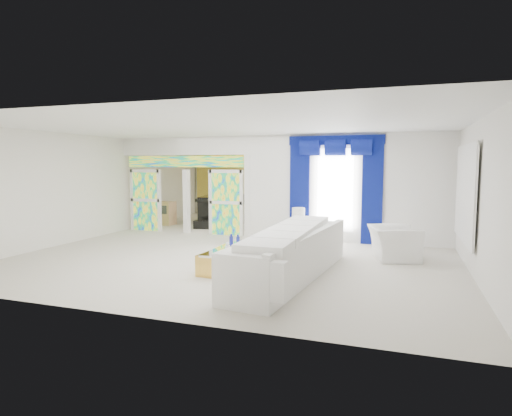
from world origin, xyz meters
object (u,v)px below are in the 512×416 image
at_px(white_sofa, 292,256).
at_px(console_table, 309,236).
at_px(grand_piano, 225,209).
at_px(armchair, 394,243).
at_px(coffee_table, 232,258).

height_order(white_sofa, console_table, white_sofa).
relative_size(white_sofa, grand_piano, 2.19).
bearing_deg(armchair, coffee_table, 106.64).
bearing_deg(armchair, console_table, 42.93).
height_order(coffee_table, grand_piano, grand_piano).
height_order(console_table, grand_piano, grand_piano).
distance_m(coffee_table, armchair, 3.73).
distance_m(coffee_table, console_table, 3.49).
height_order(white_sofa, coffee_table, white_sofa).
relative_size(coffee_table, grand_piano, 0.94).
height_order(armchair, grand_piano, grand_piano).
xyz_separation_m(armchair, grand_piano, (-6.08, 4.48, 0.13)).
bearing_deg(white_sofa, console_table, 102.74).
bearing_deg(coffee_table, white_sofa, -12.53).
bearing_deg(console_table, white_sofa, -83.19).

